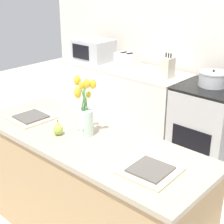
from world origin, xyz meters
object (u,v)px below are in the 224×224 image
object	(u,v)px
microwave	(93,50)
flower_vase	(84,114)
knife_block	(168,68)
pear_figurine	(58,129)
stove_range	(206,129)
toaster	(127,60)
plate_setting_right	(150,170)
plate_setting_left	(31,117)
cooking_pot	(213,79)

from	to	relation	value
microwave	flower_vase	bearing A→B (deg)	-46.65
knife_block	pear_figurine	bearing A→B (deg)	-83.08
stove_range	toaster	size ratio (longest dim) A/B	3.27
plate_setting_right	toaster	size ratio (longest dim) A/B	1.12
plate_setting_left	microwave	size ratio (longest dim) A/B	0.65
microwave	knife_block	world-z (taller)	same
stove_range	flower_vase	distance (m)	1.70
plate_setting_right	knife_block	bearing A→B (deg)	120.76
pear_figurine	plate_setting_left	size ratio (longest dim) A/B	0.36
knife_block	flower_vase	bearing A→B (deg)	-77.51
flower_vase	cooking_pot	world-z (taller)	flower_vase
toaster	microwave	world-z (taller)	microwave
stove_range	cooking_pot	bearing A→B (deg)	97.38
flower_vase	plate_setting_right	bearing A→B (deg)	-7.50
plate_setting_left	toaster	xyz separation A→B (m)	(-0.44, 1.69, 0.08)
stove_range	plate_setting_right	distance (m)	1.78
microwave	knife_block	bearing A→B (deg)	-1.07
plate_setting_left	knife_block	xyz separation A→B (m)	(0.18, 1.63, 0.11)
stove_range	flower_vase	bearing A→B (deg)	-95.57
pear_figurine	toaster	xyz separation A→B (m)	(-0.82, 1.73, 0.05)
pear_figurine	microwave	world-z (taller)	microwave
cooking_pot	microwave	bearing A→B (deg)	-178.51
plate_setting_right	toaster	distance (m)	2.32
flower_vase	plate_setting_right	xyz separation A→B (m)	(0.63, -0.08, -0.15)
stove_range	plate_setting_left	xyz separation A→B (m)	(-0.68, -1.66, 0.46)
cooking_pot	plate_setting_right	bearing A→B (deg)	-74.20
flower_vase	knife_block	size ratio (longest dim) A/B	1.57
plate_setting_right	stove_range	bearing A→B (deg)	106.01
plate_setting_left	pear_figurine	bearing A→B (deg)	-6.08
plate_setting_left	toaster	world-z (taller)	toaster
stove_range	pear_figurine	bearing A→B (deg)	-99.83
pear_figurine	cooking_pot	size ratio (longest dim) A/B	0.40
cooking_pot	knife_block	distance (m)	0.50
toaster	cooking_pot	size ratio (longest dim) A/B	1.00
plate_setting_left	microwave	xyz separation A→B (m)	(-0.96, 1.66, 0.13)
stove_range	pear_figurine	size ratio (longest dim) A/B	8.11
plate_setting_right	plate_setting_left	bearing A→B (deg)	180.00
cooking_pot	microwave	distance (m)	1.64
toaster	microwave	xyz separation A→B (m)	(-0.53, -0.04, 0.05)
plate_setting_left	toaster	bearing A→B (deg)	104.44
pear_figurine	plate_setting_right	world-z (taller)	pear_figurine
plate_setting_right	cooking_pot	bearing A→B (deg)	105.80
stove_range	cooking_pot	xyz separation A→B (m)	(-0.01, 0.04, 0.53)
pear_figurine	toaster	size ratio (longest dim) A/B	0.40
knife_block	toaster	bearing A→B (deg)	174.69
stove_range	plate_setting_right	xyz separation A→B (m)	(0.48, -1.66, 0.46)
flower_vase	microwave	size ratio (longest dim) A/B	0.88
stove_range	toaster	xyz separation A→B (m)	(-1.11, 0.03, 0.54)
plate_setting_left	plate_setting_right	distance (m)	1.15
pear_figurine	cooking_pot	distance (m)	1.76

